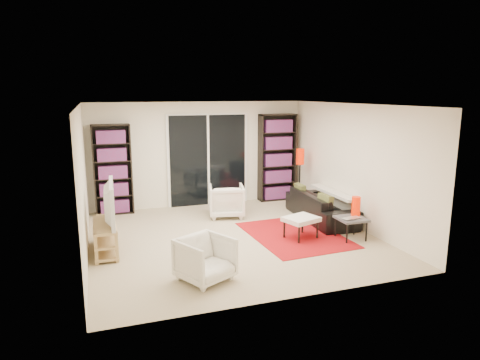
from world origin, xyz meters
The scene contains 20 objects.
floor centered at (0.00, 0.00, 0.00)m, with size 5.00×5.00×0.00m, color #C6B28D.
wall_back centered at (0.00, 2.50, 1.20)m, with size 5.00×0.02×2.40m, color white.
wall_front centered at (0.00, -2.50, 1.20)m, with size 5.00×0.02×2.40m, color white.
wall_left centered at (-2.50, 0.00, 1.20)m, with size 0.02×5.00×2.40m, color white.
wall_right centered at (2.50, 0.00, 1.20)m, with size 0.02×5.00×2.40m, color white.
ceiling centered at (0.00, 0.00, 2.40)m, with size 5.00×5.00×0.02m, color white.
sliding_door centered at (0.20, 2.46, 1.05)m, with size 1.92×0.08×2.16m.
bookshelf_left centered at (-1.95, 2.33, 0.98)m, with size 0.80×0.30×1.95m.
bookshelf_right centered at (1.90, 2.33, 1.05)m, with size 0.90×0.30×2.10m.
tv_stand centered at (-2.22, -0.01, 0.26)m, with size 0.36×1.14×0.50m.
tv centered at (-2.20, -0.01, 0.84)m, with size 1.18×0.16×0.68m, color black.
rug centered at (1.14, -0.25, 0.01)m, with size 1.57×2.12×0.01m, color #A40E12.
sofa centered at (2.09, 0.47, 0.29)m, with size 1.99×0.78×0.58m, color black.
armchair_back centered at (0.30, 1.35, 0.34)m, with size 0.73×0.75×0.68m, color white.
armchair_front centered at (-0.92, -1.60, 0.31)m, with size 0.67×0.69×0.63m, color white.
ottoman centered at (1.16, -0.44, 0.35)m, with size 0.70×0.63×0.40m.
side_table centered at (2.00, -0.77, 0.36)m, with size 0.50×0.50×0.40m.
laptop centered at (1.97, -0.90, 0.41)m, with size 0.35×0.23×0.03m, color silver.
table_lamp centered at (2.15, -0.67, 0.58)m, with size 0.16×0.16×0.35m, color red.
floor_lamp centered at (2.19, 1.68, 1.01)m, with size 0.20×0.20×1.33m.
Camera 1 is at (-2.28, -7.11, 2.62)m, focal length 32.00 mm.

